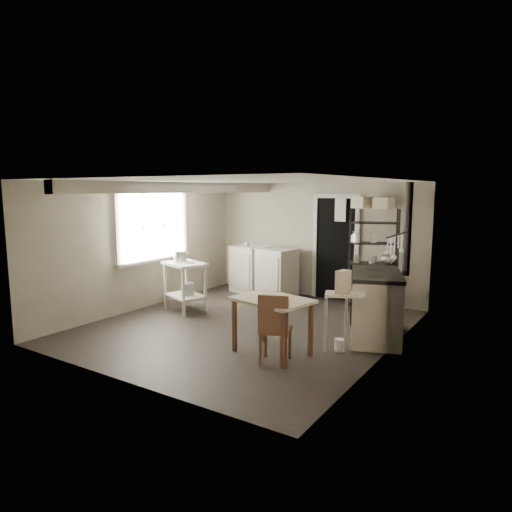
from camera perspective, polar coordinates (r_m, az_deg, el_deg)
The scene contains 31 objects.
floor at distance 7.38m, azimuth -1.28°, elevation -8.77°, with size 5.00×5.00×0.00m, color black.
ceiling at distance 7.05m, azimuth -1.34°, elevation 9.39°, with size 5.00×5.00×0.00m, color silver.
wall_back at distance 9.28m, azimuth 7.41°, elevation 1.96°, with size 4.50×0.02×2.30m, color #9C9685.
wall_front at distance 5.28m, azimuth -16.79°, elevation -3.16°, with size 4.50×0.02×2.30m, color #9C9685.
wall_left at distance 8.58m, azimuth -13.83°, elevation 1.27°, with size 0.02×5.00×2.30m, color #9C9685.
wall_right at distance 6.16m, azimuth 16.27°, elevation -1.53°, with size 0.02×5.00×2.30m, color #9C9685.
window at distance 8.66m, azimuth -12.82°, elevation 3.70°, with size 0.12×1.76×1.28m, color beige, non-canonical shape.
doorway at distance 9.09m, azimuth 9.87°, elevation 0.82°, with size 0.96×0.10×2.08m, color beige, non-canonical shape.
ceiling_beam at distance 7.79m, azimuth -8.74°, elevation 8.46°, with size 0.18×5.00×0.18m, color beige, non-canonical shape.
wallpaper_panel at distance 6.16m, azimuth 16.18°, elevation -1.52°, with size 0.01×5.00×2.30m, color beige, non-canonical shape.
utensil_rail at distance 6.70m, azimuth 17.41°, elevation 2.65°, with size 0.06×1.20×0.44m, color #BCBCBE, non-canonical shape.
prep_table at distance 8.29m, azimuth -8.85°, elevation -4.09°, with size 0.77×0.55×0.88m, color beige, non-canonical shape.
stockpot at distance 8.36m, azimuth -9.48°, elevation -0.24°, with size 0.24×0.24×0.26m, color #BCBCBE.
saucepan at distance 8.09m, azimuth -8.31°, elevation -1.14°, with size 0.17×0.17×0.09m, color #BCBCBE.
bucket at distance 8.27m, azimuth -8.54°, elevation -4.22°, with size 0.24×0.24×0.26m, color #BCBCBE.
base_cabinets at distance 9.50m, azimuth 0.90°, elevation -2.03°, with size 1.50×0.64×0.98m, color beige, non-canonical shape.
mixing_bowl at distance 9.35m, azimuth 1.33°, elevation 0.87°, with size 0.28×0.28×0.07m, color silver.
counter_cup at distance 9.50m, azimuth -1.12°, elevation 1.06°, with size 0.12×0.12×0.09m, color silver.
shelf_rack at distance 8.44m, azimuth 14.39°, elevation -0.24°, with size 0.87×0.34×1.83m, color black, non-canonical shape.
shelf_jar at distance 8.45m, azimuth 12.12°, elevation 2.69°, with size 0.08×0.09×0.19m, color silver.
storage_box_a at distance 8.47m, azimuth 13.15°, elevation 7.04°, with size 0.30×0.27×0.21m, color beige.
storage_box_b at distance 8.34m, azimuth 15.68°, elevation 6.80°, with size 0.30×0.28×0.19m, color beige.
stove at distance 6.90m, azimuth 14.69°, elevation -6.45°, with size 0.69×1.25×0.98m, color beige, non-canonical shape.
stovepipe at distance 7.03m, azimuth 18.41°, elevation 3.18°, with size 0.11×0.11×1.45m, color black, non-canonical shape.
side_ledge at distance 6.23m, azimuth 11.01°, elevation -8.04°, with size 0.53×0.28×0.82m, color beige, non-canonical shape.
oats_box at distance 6.05m, azimuth 10.85°, elevation -2.86°, with size 0.12×0.21×0.31m, color beige.
work_table at distance 6.10m, azimuth 2.00°, elevation -8.74°, with size 0.99×0.70×0.75m, color beige, non-canonical shape.
table_cup at distance 5.80m, azimuth 3.56°, elevation -5.32°, with size 0.09×0.09×0.09m, color silver.
chair at distance 5.78m, azimuth 2.48°, elevation -8.62°, with size 0.37×0.39×0.91m, color #543224, non-canonical shape.
flour_sack at distance 8.70m, azimuth 13.44°, elevation -4.71°, with size 0.42×0.36×0.50m, color white.
floor_crock at distance 6.39m, azimuth 10.37°, elevation -10.95°, with size 0.13×0.13×0.17m, color silver.
Camera 1 is at (3.97, -5.83, 2.17)m, focal length 32.00 mm.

